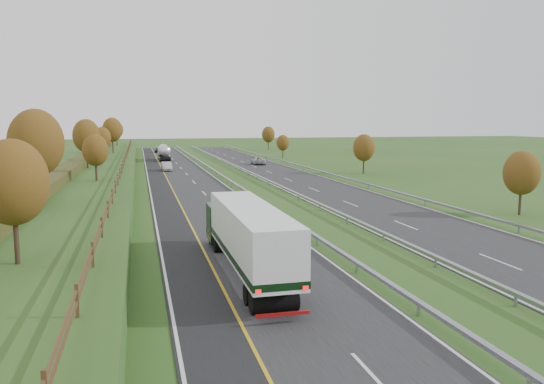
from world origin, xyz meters
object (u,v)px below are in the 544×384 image
at_px(box_lorry, 247,235).
at_px(car_silver_mid, 167,166).
at_px(car_small_far, 158,150).
at_px(car_dark_near, 253,209).
at_px(car_oncoming, 258,161).
at_px(road_tanker, 164,152).

bearing_deg(box_lorry, car_silver_mid, 90.94).
bearing_deg(car_small_far, box_lorry, -83.08).
bearing_deg(car_small_far, car_dark_near, -80.86).
bearing_deg(car_oncoming, car_silver_mid, 31.99).
relative_size(road_tanker, car_small_far, 2.57).
height_order(car_silver_mid, car_oncoming, car_silver_mid).
relative_size(box_lorry, car_silver_mid, 3.48).
xyz_separation_m(car_dark_near, car_oncoming, (13.53, 58.22, -0.06)).
bearing_deg(car_dark_near, box_lorry, -101.20).
xyz_separation_m(car_silver_mid, car_small_far, (0.64, 55.93, -0.14)).
bearing_deg(box_lorry, car_oncoming, 76.89).
height_order(box_lorry, car_silver_mid, box_lorry).
height_order(car_dark_near, car_silver_mid, car_dark_near).
height_order(car_silver_mid, car_small_far, car_silver_mid).
relative_size(box_lorry, car_oncoming, 2.98).
distance_m(car_silver_mid, car_small_far, 55.94).
bearing_deg(car_silver_mid, car_small_far, 86.85).
relative_size(car_dark_near, car_oncoming, 0.88).
distance_m(road_tanker, car_dark_near, 74.68).
relative_size(car_small_far, car_oncoming, 0.80).
bearing_deg(car_oncoming, road_tanker, -37.12).
bearing_deg(road_tanker, box_lorry, -89.84).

